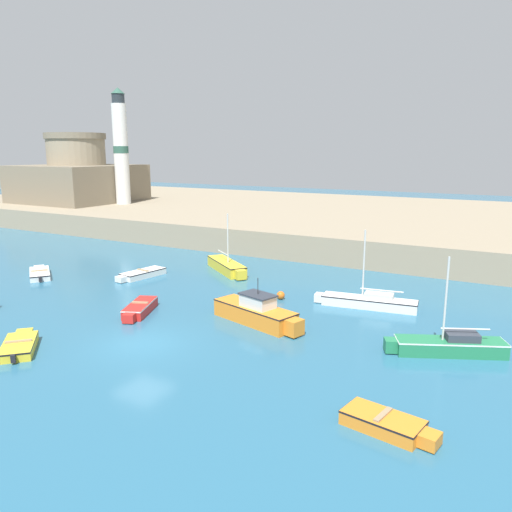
{
  "coord_description": "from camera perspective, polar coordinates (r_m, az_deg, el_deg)",
  "views": [
    {
      "loc": [
        16.2,
        -17.48,
        9.36
      ],
      "look_at": [
        -0.71,
        12.85,
        2.0
      ],
      "focal_mm": 35.0,
      "sensor_mm": 36.0,
      "label": 1
    }
  ],
  "objects": [
    {
      "name": "mooring_buoy",
      "position": [
        32.12,
        2.84,
        -4.51
      ],
      "size": [
        0.52,
        0.52,
        0.52
      ],
      "primitive_type": "sphere",
      "color": "orange",
      "rests_on": "ground"
    },
    {
      "name": "motorboat_orange_9",
      "position": [
        27.64,
        0.1,
        -6.44
      ],
      "size": [
        5.98,
        2.98,
        2.59
      ],
      "color": "orange",
      "rests_on": "ground"
    },
    {
      "name": "dinghy_yellow_2",
      "position": [
        26.72,
        -25.42,
        -9.18
      ],
      "size": [
        3.32,
        3.27,
        0.53
      ],
      "color": "yellow",
      "rests_on": "ground"
    },
    {
      "name": "dinghy_orange_4",
      "position": [
        18.42,
        14.67,
        -17.99
      ],
      "size": [
        3.41,
        1.78,
        0.59
      ],
      "color": "orange",
      "rests_on": "ground"
    },
    {
      "name": "lighthouse",
      "position": [
        69.38,
        -15.19,
        11.79
      ],
      "size": [
        1.95,
        1.95,
        14.96
      ],
      "color": "silver",
      "rests_on": "quay_seawall"
    },
    {
      "name": "sailboat_yellow_8",
      "position": [
        39.32,
        -3.34,
        -1.15
      ],
      "size": [
        5.4,
        4.44,
        4.63
      ],
      "color": "yellow",
      "rests_on": "ground"
    },
    {
      "name": "fortress",
      "position": [
        74.99,
        -19.67,
        8.45
      ],
      "size": [
        14.09,
        14.09,
        9.37
      ],
      "color": "#796C57",
      "rests_on": "quay_seawall"
    },
    {
      "name": "quay_seawall",
      "position": [
        60.82,
        13.46,
        3.9
      ],
      "size": [
        120.0,
        40.0,
        2.34
      ],
      "primitive_type": "cube",
      "color": "gray",
      "rests_on": "ground"
    },
    {
      "name": "dinghy_red_1",
      "position": [
        30.15,
        -13.16,
        -5.82
      ],
      "size": [
        2.3,
        3.74,
        0.66
      ],
      "color": "red",
      "rests_on": "ground"
    },
    {
      "name": "dinghy_white_3",
      "position": [
        41.26,
        -23.49,
        -1.81
      ],
      "size": [
        3.99,
        3.36,
        0.52
      ],
      "color": "white",
      "rests_on": "ground"
    },
    {
      "name": "sailboat_green_0",
      "position": [
        25.37,
        21.15,
        -9.46
      ],
      "size": [
        5.42,
        3.23,
        4.68
      ],
      "color": "#237A4C",
      "rests_on": "ground"
    },
    {
      "name": "ground_plane",
      "position": [
        25.61,
        -12.9,
        -9.79
      ],
      "size": [
        200.0,
        200.0,
        0.0
      ],
      "primitive_type": "plane",
      "color": "#28607F"
    },
    {
      "name": "sailboat_white_7",
      "position": [
        31.17,
        12.71,
        -5.06
      ],
      "size": [
        6.28,
        2.01,
        4.76
      ],
      "color": "white",
      "rests_on": "ground"
    },
    {
      "name": "dinghy_white_6",
      "position": [
        38.56,
        -12.92,
        -1.98
      ],
      "size": [
        1.8,
        4.2,
        0.56
      ],
      "color": "white",
      "rests_on": "ground"
    }
  ]
}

